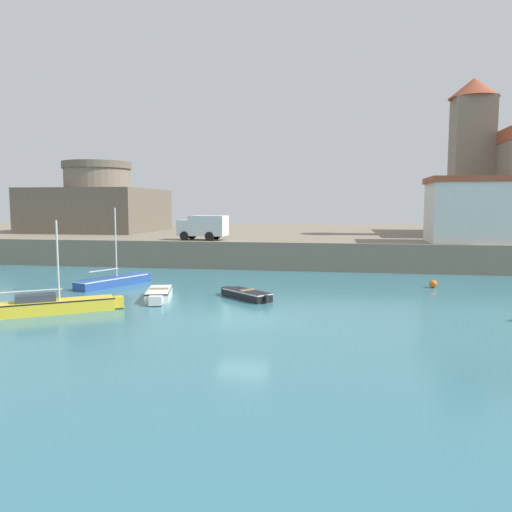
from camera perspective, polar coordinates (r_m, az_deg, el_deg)
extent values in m
plane|color=teal|center=(24.20, -1.53, -7.40)|extent=(200.00, 200.00, 0.00)
cube|color=gray|center=(61.74, 5.33, 1.80)|extent=(120.00, 40.00, 2.39)
cube|color=yellow|center=(27.77, -22.52, -5.41)|extent=(5.92, 4.47, 0.68)
cube|color=yellow|center=(28.05, -15.48, -5.07)|extent=(0.80, 0.83, 0.58)
cube|color=black|center=(27.72, -22.54, -4.80)|extent=(5.98, 4.52, 0.07)
cylinder|color=silver|center=(27.44, -21.72, -0.47)|extent=(0.10, 0.10, 4.10)
cylinder|color=silver|center=(27.62, -24.23, -3.67)|extent=(2.42, 1.64, 0.08)
cube|color=#333842|center=(27.67, -23.87, -4.41)|extent=(2.04, 1.73, 0.36)
cube|color=white|center=(30.08, -11.01, -4.31)|extent=(2.10, 3.53, 0.59)
cube|color=white|center=(28.17, -11.41, -5.01)|extent=(0.84, 0.75, 0.50)
cube|color=black|center=(30.04, -11.02, -3.83)|extent=(2.13, 3.57, 0.07)
cube|color=#997F5B|center=(30.02, -11.02, -3.68)|extent=(1.12, 0.48, 0.08)
cube|color=black|center=(31.81, -10.69, -3.66)|extent=(0.24, 0.24, 0.36)
cube|color=#284C9E|center=(35.68, -16.11, -2.82)|extent=(3.44, 5.45, 0.61)
cube|color=#284C9E|center=(37.64, -12.61, -2.29)|extent=(0.90, 0.84, 0.51)
cube|color=white|center=(35.65, -16.13, -2.41)|extent=(3.48, 5.50, 0.07)
cylinder|color=silver|center=(35.65, -15.74, 1.51)|extent=(0.10, 0.10, 4.75)
cylinder|color=silver|center=(35.15, -17.00, -1.58)|extent=(1.08, 2.24, 0.08)
cube|color=black|center=(29.62, -1.04, -4.45)|extent=(3.30, 3.12, 0.50)
cube|color=black|center=(31.17, -3.25, -3.94)|extent=(0.81, 0.82, 0.42)
cube|color=white|center=(29.58, -1.04, -4.05)|extent=(3.33, 3.15, 0.07)
cube|color=#997F5B|center=(29.57, -1.04, -3.90)|extent=(0.80, 0.86, 0.08)
cube|color=black|center=(28.22, 1.22, -4.87)|extent=(0.28, 0.28, 0.36)
sphere|color=orange|center=(35.64, 19.58, -3.01)|extent=(0.53, 0.53, 0.53)
cube|color=gray|center=(56.45, 23.33, 9.26)|extent=(3.81, 3.81, 13.92)
cone|color=#9E472D|center=(57.53, 23.67, 17.18)|extent=(4.95, 4.95, 2.00)
cube|color=#685E4F|center=(62.71, -17.57, 5.01)|extent=(13.59, 13.59, 5.02)
cylinder|color=gray|center=(62.71, -17.61, 6.08)|extent=(7.59, 7.59, 7.37)
cylinder|color=#685E4F|center=(62.87, -17.72, 9.81)|extent=(7.97, 7.97, 0.80)
cube|color=silver|center=(45.92, 24.10, 4.52)|extent=(8.01, 5.25, 4.97)
cube|color=#9E472D|center=(45.96, 24.24, 7.93)|extent=(8.41, 5.51, 0.50)
cube|color=silver|center=(45.00, -5.44, 3.48)|extent=(3.33, 2.31, 1.80)
cube|color=silver|center=(45.71, -7.88, 3.23)|extent=(1.43, 2.08, 1.40)
cube|color=#334756|center=(45.87, -8.41, 3.49)|extent=(0.24, 1.80, 0.70)
cylinder|color=black|center=(44.83, -8.19, 2.28)|extent=(0.82, 0.33, 0.80)
cylinder|color=black|center=(46.60, -7.33, 2.43)|extent=(0.82, 0.33, 0.80)
cylinder|color=black|center=(44.02, -5.34, 2.25)|extent=(0.82, 0.33, 0.80)
cylinder|color=black|center=(45.82, -4.58, 2.40)|extent=(0.82, 0.33, 0.80)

